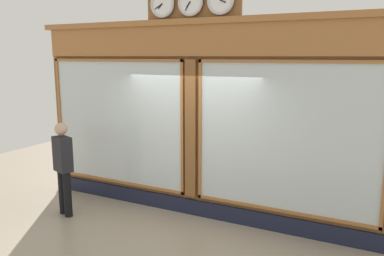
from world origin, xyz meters
TOP-DOWN VIEW (x-y plane):
  - shop_facade at (-0.00, -0.13)m, footprint 6.54×0.42m
  - pedestrian at (2.01, 1.07)m, footprint 0.41×0.33m

SIDE VIEW (x-z plane):
  - pedestrian at x=2.01m, z-range 0.09..1.78m
  - shop_facade at x=0.00m, z-range -0.27..3.76m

